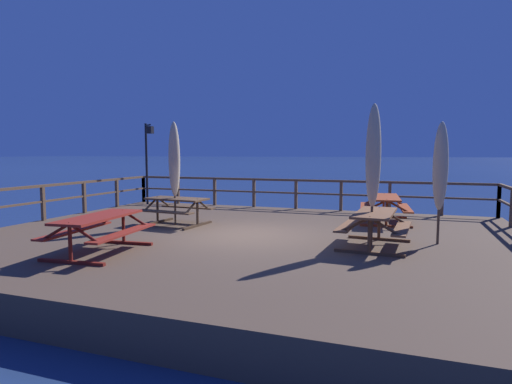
% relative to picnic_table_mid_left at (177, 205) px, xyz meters
% --- Properties ---
extents(ground_plane, '(600.00, 600.00, 0.00)m').
position_rel_picnic_table_mid_left_xyz_m(ground_plane, '(2.35, -0.71, -1.20)').
color(ground_plane, navy).
extents(wooden_deck, '(13.35, 10.63, 0.65)m').
position_rel_picnic_table_mid_left_xyz_m(wooden_deck, '(2.35, -0.71, -0.88)').
color(wooden_deck, brown).
rests_on(wooden_deck, ground).
extents(railing_waterside_far, '(13.15, 0.10, 1.09)m').
position_rel_picnic_table_mid_left_xyz_m(railing_waterside_far, '(2.35, 4.46, 0.19)').
color(railing_waterside_far, brown).
rests_on(railing_waterside_far, wooden_deck).
extents(railing_side_left, '(0.10, 10.43, 1.09)m').
position_rel_picnic_table_mid_left_xyz_m(railing_side_left, '(-4.17, -0.71, 0.19)').
color(railing_side_left, brown).
rests_on(railing_side_left, wooden_deck).
extents(picnic_table_mid_left, '(1.85, 1.55, 0.78)m').
position_rel_picnic_table_mid_left_xyz_m(picnic_table_mid_left, '(0.00, 0.00, 0.00)').
color(picnic_table_mid_left, brown).
rests_on(picnic_table_mid_left, wooden_deck).
extents(picnic_table_front_right, '(1.59, 2.25, 0.78)m').
position_rel_picnic_table_mid_left_xyz_m(picnic_table_front_right, '(0.24, -3.51, 0.01)').
color(picnic_table_front_right, maroon).
rests_on(picnic_table_front_right, wooden_deck).
extents(picnic_table_mid_right, '(1.52, 1.98, 0.78)m').
position_rel_picnic_table_mid_left_xyz_m(picnic_table_mid_right, '(5.49, -1.04, 0.01)').
color(picnic_table_mid_right, brown).
rests_on(picnic_table_mid_right, wooden_deck).
extents(picnic_table_mid_centre, '(1.58, 2.21, 0.78)m').
position_rel_picnic_table_mid_left_xyz_m(picnic_table_mid_centre, '(5.55, 2.43, 0.01)').
color(picnic_table_mid_centre, '#993819').
rests_on(picnic_table_mid_centre, wooden_deck).
extents(patio_umbrella_tall_back_left, '(0.32, 0.32, 2.91)m').
position_rel_picnic_table_mid_left_xyz_m(patio_umbrella_tall_back_left, '(-0.03, -0.04, 1.29)').
color(patio_umbrella_tall_back_left, '#4C3828').
rests_on(patio_umbrella_tall_back_left, wooden_deck).
extents(patio_umbrella_short_front, '(0.32, 0.32, 2.72)m').
position_rel_picnic_table_mid_left_xyz_m(patio_umbrella_short_front, '(6.81, -0.30, 1.18)').
color(patio_umbrella_short_front, '#4C3828').
rests_on(patio_umbrella_short_front, wooden_deck).
extents(patio_umbrella_tall_mid_left, '(0.32, 0.32, 3.08)m').
position_rel_picnic_table_mid_left_xyz_m(patio_umbrella_tall_mid_left, '(5.42, -1.07, 1.41)').
color(patio_umbrella_tall_mid_left, '#4C3828').
rests_on(patio_umbrella_tall_mid_left, wooden_deck).
extents(lamp_post_hooked, '(0.58, 0.48, 3.20)m').
position_rel_picnic_table_mid_left_xyz_m(lamp_post_hooked, '(-3.47, 3.79, 1.56)').
color(lamp_post_hooked, black).
rests_on(lamp_post_hooked, wooden_deck).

